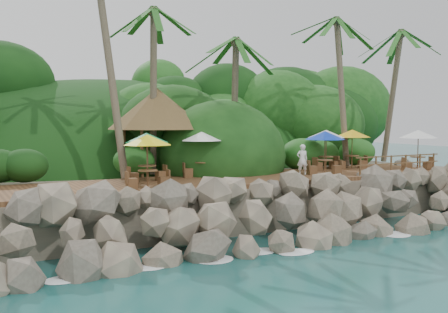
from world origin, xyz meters
TOP-DOWN VIEW (x-y plane):
  - ground at (0.00, 0.00)m, footprint 140.00×140.00m
  - land_base at (0.00, 16.00)m, footprint 32.00×25.20m
  - jungle_hill at (0.00, 23.50)m, footprint 44.80×28.00m
  - seawall at (0.00, 2.00)m, footprint 29.00×4.00m
  - terrace at (0.00, 6.00)m, footprint 26.00×5.00m
  - jungle_foliage at (0.00, 15.00)m, footprint 44.00×16.00m
  - foam_line at (0.00, 0.30)m, footprint 25.20×0.80m
  - palapa at (-1.93, 9.95)m, footprint 5.41×5.41m
  - dining_clusters at (0.16, 6.00)m, footprint 25.73×4.89m
  - railing at (9.48, 3.65)m, footprint 6.10×0.10m
  - waiter at (4.34, 5.41)m, footprint 0.69×0.56m

SIDE VIEW (x-z plane):
  - ground at x=0.00m, z-range 0.00..0.00m
  - jungle_hill at x=0.00m, z-range -7.70..7.70m
  - jungle_foliage at x=0.00m, z-range -6.00..6.00m
  - foam_line at x=0.00m, z-range 0.00..0.06m
  - land_base at x=0.00m, z-range 0.00..2.10m
  - seawall at x=0.00m, z-range 0.00..2.30m
  - terrace at x=0.00m, z-range 2.10..2.30m
  - railing at x=9.48m, z-range 2.41..3.41m
  - waiter at x=4.34m, z-range 2.30..3.92m
  - dining_clusters at x=0.16m, z-range 3.06..5.37m
  - palapa at x=-1.93m, z-range 3.49..8.09m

